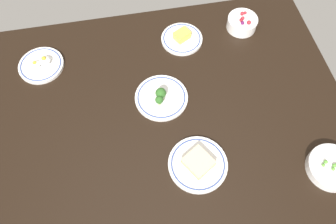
% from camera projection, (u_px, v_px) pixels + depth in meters
% --- Properties ---
extents(dining_table, '(1.47, 1.15, 0.04)m').
position_uv_depth(dining_table, '(168.00, 117.00, 1.31)').
color(dining_table, black).
rests_on(dining_table, ground).
extents(plate_cheese, '(0.19, 0.19, 0.05)m').
position_uv_depth(plate_cheese, '(182.00, 38.00, 1.47)').
color(plate_cheese, white).
rests_on(plate_cheese, dining_table).
extents(bowl_berries, '(0.14, 0.14, 0.07)m').
position_uv_depth(bowl_berries, '(242.00, 23.00, 1.49)').
color(bowl_berries, white).
rests_on(bowl_berries, dining_table).
extents(plate_sandwich, '(0.22, 0.22, 0.05)m').
position_uv_depth(plate_sandwich, '(198.00, 164.00, 1.18)').
color(plate_sandwich, white).
rests_on(plate_sandwich, dining_table).
extents(plate_eggs, '(0.19, 0.19, 0.05)m').
position_uv_depth(plate_eggs, '(41.00, 65.00, 1.40)').
color(plate_eggs, white).
rests_on(plate_eggs, dining_table).
extents(plate_broccoli, '(0.22, 0.22, 0.07)m').
position_uv_depth(plate_broccoli, '(161.00, 97.00, 1.32)').
color(plate_broccoli, white).
rests_on(plate_broccoli, dining_table).
extents(bowl_peas, '(0.18, 0.18, 0.05)m').
position_uv_depth(bowl_peas, '(332.00, 167.00, 1.17)').
color(bowl_peas, white).
rests_on(bowl_peas, dining_table).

